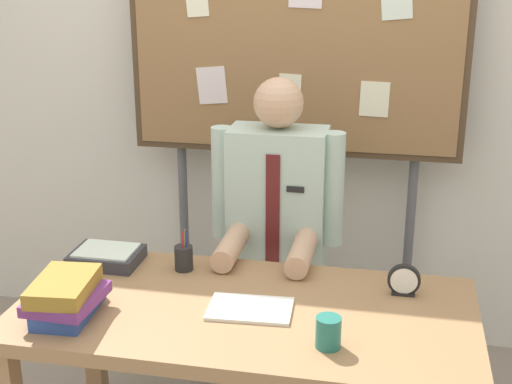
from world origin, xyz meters
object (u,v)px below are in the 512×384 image
person (277,256)px  paper_tray (107,256)px  book_stack (66,297)px  coffee_mug (328,332)px  desk (245,331)px  open_notebook (250,309)px  desk_clock (404,281)px  pen_holder (184,258)px  bulletin_board (295,48)px

person → paper_tray: 0.72m
book_stack → coffee_mug: size_ratio=2.99×
desk → open_notebook: bearing=-40.7°
desk_clock → coffee_mug: desk_clock is taller
book_stack → coffee_mug: 0.87m
book_stack → pen_holder: bearing=57.5°
person → bulletin_board: 0.93m
desk → paper_tray: paper_tray is taller
bulletin_board → book_stack: size_ratio=6.81×
book_stack → paper_tray: book_stack is taller
book_stack → coffee_mug: book_stack is taller
bulletin_board → coffee_mug: bulletin_board is taller
bulletin_board → desk_clock: bulletin_board is taller
bulletin_board → coffee_mug: 1.47m
person → bulletin_board: bearing=90.0°
open_notebook → coffee_mug: coffee_mug is taller
coffee_mug → pen_holder: bearing=143.1°
desk → book_stack: 0.61m
book_stack → paper_tray: (-0.04, 0.42, -0.04)m
desk → person: (0.00, 0.63, 0.01)m
open_notebook → paper_tray: 0.68m
person → book_stack: (-0.56, -0.81, 0.16)m
bulletin_board → open_notebook: bulletin_board is taller
coffee_mug → book_stack: bearing=178.6°
desk_clock → coffee_mug: (-0.22, -0.40, -0.00)m
paper_tray → pen_holder: bearing=0.4°
pen_holder → bulletin_board: bearing=70.5°
book_stack → paper_tray: bearing=95.4°
desk_clock → paper_tray: bearing=177.8°
open_notebook → desk_clock: (0.50, 0.22, 0.05)m
desk → book_stack: bearing=-162.3°
desk → book_stack: (-0.56, -0.18, 0.16)m
person → book_stack: 1.00m
desk → open_notebook: open_notebook is taller
person → open_notebook: size_ratio=5.08×
open_notebook → desk_clock: desk_clock is taller
desk_clock → pen_holder: (-0.82, 0.05, -0.00)m
book_stack → open_notebook: 0.61m
pen_holder → desk: bearing=-40.4°
person → desk_clock: (0.53, -0.43, 0.14)m
open_notebook → coffee_mug: size_ratio=2.81×
person → desk: bearing=-90.0°
person → desk_clock: 0.69m
person → bulletin_board: bulletin_board is taller
desk_clock → bulletin_board: bearing=121.4°
bulletin_board → coffee_mug: (0.30, -1.27, -0.69)m
desk → paper_tray: size_ratio=6.02×
coffee_mug → desk: bearing=146.8°
bulletin_board → coffee_mug: bearing=-76.5°
bulletin_board → pen_holder: (-0.29, -0.82, -0.69)m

